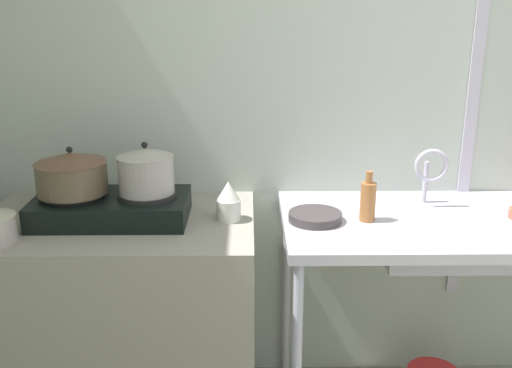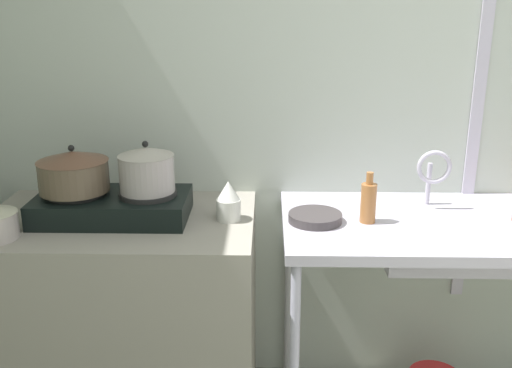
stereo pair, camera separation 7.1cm
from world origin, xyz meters
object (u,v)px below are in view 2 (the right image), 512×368
(sink_basin, at_px, (443,240))
(bottle_by_sink, at_px, (368,202))
(frying_pan, at_px, (315,217))
(pot_on_right_burner, at_px, (147,169))
(pot_on_left_burner, at_px, (73,171))
(percolator, at_px, (228,201))
(faucet, at_px, (433,170))
(stove, at_px, (113,205))

(sink_basin, xyz_separation_m, bottle_by_sink, (-0.29, -0.00, 0.15))
(sink_basin, height_order, frying_pan, frying_pan)
(pot_on_right_burner, bearing_deg, frying_pan, -2.07)
(pot_on_left_burner, bearing_deg, sink_basin, -0.86)
(percolator, distance_m, sink_basin, 0.84)
(percolator, bearing_deg, pot_on_left_burner, 179.28)
(pot_on_left_burner, xyz_separation_m, faucet, (1.39, 0.14, -0.03))
(stove, relative_size, percolator, 3.75)
(faucet, bearing_deg, frying_pan, -161.27)
(pot_on_left_burner, distance_m, pot_on_right_burner, 0.28)
(stove, bearing_deg, percolator, -0.94)
(pot_on_left_burner, distance_m, faucet, 1.40)
(percolator, bearing_deg, frying_pan, -2.73)
(frying_pan, bearing_deg, faucet, 18.73)
(percolator, relative_size, frying_pan, 0.76)
(sink_basin, relative_size, bottle_by_sink, 2.43)
(pot_on_left_burner, height_order, bottle_by_sink, pot_on_left_burner)
(frying_pan, relative_size, bottle_by_sink, 1.04)
(faucet, xyz_separation_m, frying_pan, (-0.48, -0.16, -0.14))
(stove, bearing_deg, pot_on_right_burner, -0.00)
(percolator, bearing_deg, pot_on_right_burner, 178.63)
(bottle_by_sink, bearing_deg, percolator, 178.44)
(faucet, bearing_deg, bottle_by_sink, -150.07)
(pot_on_right_burner, xyz_separation_m, faucet, (1.11, 0.14, -0.04))
(stove, xyz_separation_m, percolator, (0.45, -0.01, 0.02))
(pot_on_right_burner, relative_size, percolator, 1.37)
(sink_basin, bearing_deg, frying_pan, -179.78)
(stove, height_order, percolator, percolator)
(sink_basin, xyz_separation_m, frying_pan, (-0.49, -0.00, 0.09))
(percolator, distance_m, bottle_by_sink, 0.53)
(pot_on_right_burner, distance_m, frying_pan, 0.66)
(frying_pan, xyz_separation_m, bottle_by_sink, (0.20, 0.00, 0.06))
(frying_pan, height_order, bottle_by_sink, bottle_by_sink)
(pot_on_right_burner, height_order, frying_pan, pot_on_right_burner)
(pot_on_left_burner, bearing_deg, faucet, 5.67)
(pot_on_right_burner, height_order, sink_basin, pot_on_right_burner)
(pot_on_left_burner, relative_size, bottle_by_sink, 1.36)
(sink_basin, bearing_deg, faucet, 95.81)
(percolator, height_order, sink_basin, percolator)
(pot_on_left_burner, bearing_deg, percolator, -0.72)
(faucet, height_order, bottle_by_sink, faucet)
(sink_basin, height_order, faucet, faucet)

